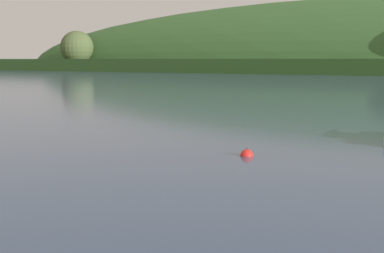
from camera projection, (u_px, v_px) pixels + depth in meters
The scene contains 2 objects.
far_shoreline_hill at pixel (372, 72), 205.33m from camera, with size 461.24×79.87×57.86m.
mooring_buoy_off_fishing_boat at pixel (247, 156), 28.19m from camera, with size 0.70×0.70×0.78m.
Camera 1 is at (18.32, 12.80, 5.01)m, focal length 50.41 mm.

